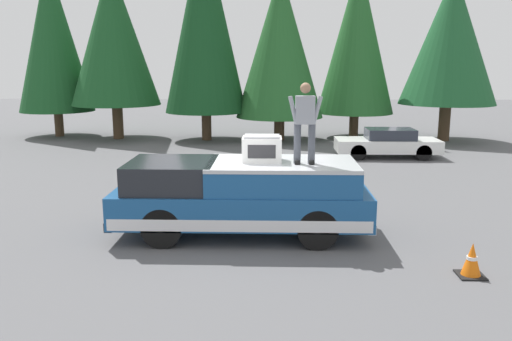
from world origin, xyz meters
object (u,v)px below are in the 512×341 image
at_px(parked_car_white, 388,143).
at_px(traffic_cone, 472,261).
at_px(compressor_unit, 262,148).
at_px(person_on_truck_bed, 305,121).
at_px(pickup_truck, 242,196).

bearing_deg(parked_car_white, traffic_cone, 174.72).
distance_m(compressor_unit, person_on_truck_bed, 1.12).
distance_m(pickup_truck, traffic_cone, 4.78).
bearing_deg(pickup_truck, person_on_truck_bed, -98.22).
bearing_deg(person_on_truck_bed, traffic_cone, -124.76).
height_order(pickup_truck, parked_car_white, pickup_truck).
distance_m(parked_car_white, traffic_cone, 12.18).
xyz_separation_m(compressor_unit, traffic_cone, (-2.25, -3.78, -1.64)).
bearing_deg(compressor_unit, person_on_truck_bed, -105.90).
bearing_deg(traffic_cone, parked_car_white, -5.28).
xyz_separation_m(pickup_truck, person_on_truck_bed, (-0.19, -1.33, 1.68)).
bearing_deg(traffic_cone, pickup_truck, 62.52).
relative_size(pickup_truck, compressor_unit, 6.60).
distance_m(compressor_unit, parked_car_white, 11.10).
bearing_deg(compressor_unit, pickup_truck, 98.27).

